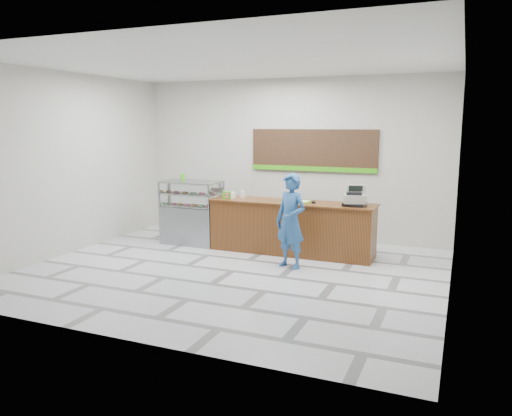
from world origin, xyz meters
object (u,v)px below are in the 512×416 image
at_px(sales_counter, 291,227).
at_px(cash_register, 355,198).
at_px(display_case, 192,212).
at_px(serving_tray, 301,201).
at_px(customer, 291,221).

relative_size(sales_counter, cash_register, 6.45).
distance_m(sales_counter, display_case, 2.23).
xyz_separation_m(serving_tray, customer, (0.12, -0.95, -0.20)).
height_order(sales_counter, serving_tray, serving_tray).
relative_size(display_case, customer, 0.80).
height_order(cash_register, customer, customer).
xyz_separation_m(display_case, serving_tray, (2.40, 0.02, 0.36)).
relative_size(serving_tray, customer, 0.23).
bearing_deg(sales_counter, cash_register, -1.09).
bearing_deg(serving_tray, cash_register, -7.01).
distance_m(sales_counter, serving_tray, 0.55).
distance_m(cash_register, customer, 1.34).
height_order(display_case, cash_register, cash_register).
relative_size(sales_counter, serving_tray, 8.55).
bearing_deg(display_case, customer, -20.24).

